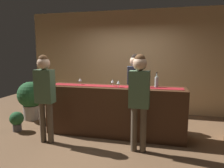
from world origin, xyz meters
name	(u,v)px	position (x,y,z in m)	size (l,w,h in m)	color
ground_plane	(114,134)	(0.00, 0.00, 0.00)	(10.00, 10.00, 0.00)	brown
back_wall	(129,62)	(0.00, 1.90, 1.45)	(6.00, 0.12, 2.90)	tan
bar_counter	(114,111)	(0.00, 0.00, 0.52)	(2.86, 0.60, 1.03)	#3D2314
counter_runner_cloth	(115,86)	(0.00, 0.00, 1.03)	(2.72, 0.28, 0.01)	maroon
wine_bottle_clear	(157,82)	(0.84, 0.10, 1.14)	(0.07, 0.07, 0.30)	#B2C6C1
wine_bottle_green	(147,82)	(0.65, 0.04, 1.14)	(0.07, 0.07, 0.30)	#194723
wine_glass_near_customer	(80,80)	(-0.78, 0.07, 1.14)	(0.07, 0.07, 0.14)	silver
wine_glass_mid_counter	(112,81)	(-0.05, 0.01, 1.14)	(0.07, 0.07, 0.14)	silver
wine_glass_far_end	(118,82)	(0.10, -0.11, 1.14)	(0.07, 0.07, 0.14)	silver
bartender	(135,83)	(0.34, 0.58, 1.04)	(0.37, 0.26, 1.69)	#26262B
customer_sipping	(139,93)	(0.58, -0.64, 1.05)	(0.35, 0.24, 1.70)	brown
customer_browsing	(45,89)	(-1.18, -0.69, 1.04)	(0.34, 0.24, 1.68)	brown
potted_plant_tall	(31,98)	(-2.33, 0.49, 0.57)	(0.67, 0.67, 0.98)	#9E9389
potted_plant_small	(17,120)	(-2.13, -0.33, 0.25)	(0.30, 0.30, 0.44)	#4C4C51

